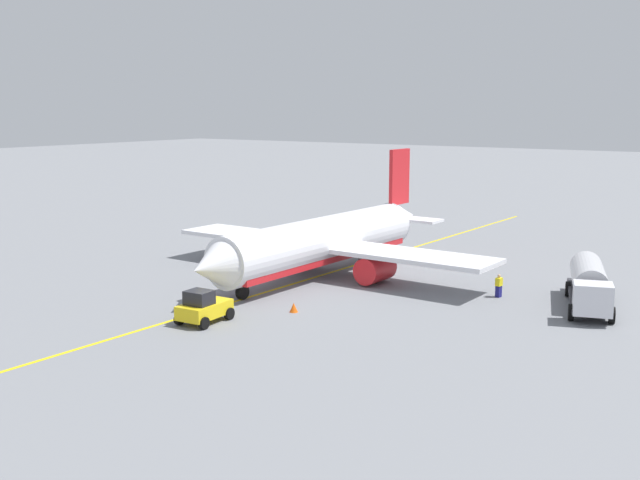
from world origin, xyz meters
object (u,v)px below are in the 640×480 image
(pushback_tug, at_px, (203,307))
(refueling_worker, at_px, (499,286))
(safety_cone_nose, at_px, (294,308))
(fuel_tanker, at_px, (589,283))
(airplane, at_px, (323,242))

(pushback_tug, distance_m, refueling_worker, 21.66)
(refueling_worker, distance_m, safety_cone_nose, 15.44)
(fuel_tanker, bearing_deg, airplane, -85.43)
(airplane, xyz_separation_m, refueling_worker, (-0.98, 14.82, -1.92))
(pushback_tug, bearing_deg, airplane, -174.54)
(airplane, bearing_deg, fuel_tanker, 94.57)
(fuel_tanker, relative_size, refueling_worker, 6.35)
(fuel_tanker, distance_m, safety_cone_nose, 20.49)
(airplane, relative_size, fuel_tanker, 2.78)
(airplane, relative_size, pushback_tug, 8.10)
(refueling_worker, xyz_separation_m, safety_cone_nose, (11.78, -9.96, -0.50))
(airplane, xyz_separation_m, pushback_tug, (16.13, 1.54, -1.73))
(pushback_tug, height_order, refueling_worker, pushback_tug)
(safety_cone_nose, bearing_deg, airplane, -155.81)
(fuel_tanker, xyz_separation_m, pushback_tug, (17.82, -19.49, -0.72))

